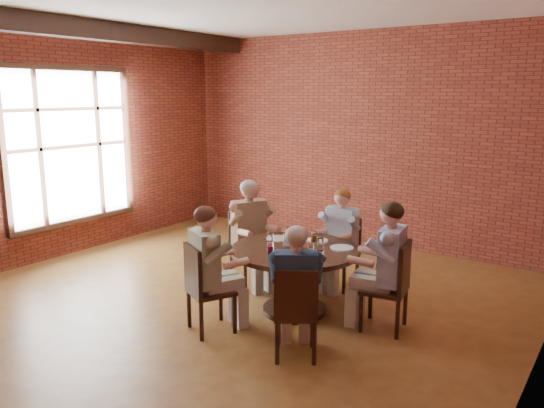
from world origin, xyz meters
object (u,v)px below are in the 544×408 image
Objects in this scene: diner_c at (251,234)px; diner_a at (385,267)px; dining_table at (295,267)px; chair_a at (393,283)px; chair_b at (343,249)px; diner_b at (340,239)px; diner_e at (296,292)px; diner_d at (211,270)px; chair_c at (248,244)px; chair_e at (296,310)px; chair_d at (203,285)px; smartphone at (323,259)px.

diner_a is at bearing -73.09° from diner_c.
chair_a is at bearing 9.57° from dining_table.
chair_b is 0.71× the size of diner_b.
diner_b is (-1.04, 0.80, 0.12)m from chair_a.
diner_e is (-0.52, -1.04, 0.12)m from chair_a.
dining_table is 1.06m from chair_b.
diner_a is at bearing -116.91° from diner_d.
chair_c is 0.70× the size of diner_c.
diner_c is 1.51× the size of chair_e.
chair_e is 0.16m from diner_e.
chair_b is 2.10m from chair_d.
diner_c reaches higher than chair_c.
diner_b is 1.18m from chair_c.
smartphone is (0.46, -0.19, 0.23)m from dining_table.
diner_c is 10.89× the size of smartphone.
diner_b reaches higher than chair_e.
chair_c is 2.05m from diner_e.
diner_d is (-0.50, -1.95, 0.17)m from chair_b.
chair_a reaches higher than dining_table.
diner_c reaches higher than dining_table.
dining_table is at bearing 134.77° from smartphone.
diner_b is (-0.95, 0.81, -0.05)m from diner_a.
diner_a is at bearing 9.57° from dining_table.
diner_a is 1.80m from diner_d.
diner_a reaches higher than diner_e.
diner_a is (1.00, 0.17, 0.15)m from dining_table.
diner_e reaches higher than chair_d.
chair_e is (0.56, -1.91, -0.14)m from diner_b.
diner_c is 2.04m from chair_e.
chair_b is at bearing -107.41° from chair_e.
diner_e reaches higher than chair_b.
chair_c is at bearing -43.32° from chair_d.
chair_e is (1.53, -1.34, -0.19)m from diner_c.
chair_c reaches higher than chair_b.
smartphone is at bearing -114.64° from diner_e.
chair_c is at bearing -107.76° from diner_a.
diner_c is at bearing -43.42° from diner_d.
chair_a is at bearing 8.35° from smartphone.
chair_e is (-0.48, -1.11, -0.02)m from chair_a.
diner_a is 1.51× the size of chair_b.
chair_a is at bearing -146.51° from chair_e.
smartphone is at bearing -22.56° from dining_table.
diner_b is at bearing -137.12° from chair_a.
chair_b is 1.00× the size of chair_e.
diner_b is at bearing -90.00° from chair_b.
diner_e is at bearing -72.48° from chair_b.
diner_d is at bearing -133.32° from chair_c.
diner_a is at bearing 11.25° from smartphone.
diner_c reaches higher than diner_a.
chair_c is (-1.05, -0.53, -0.12)m from diner_b.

